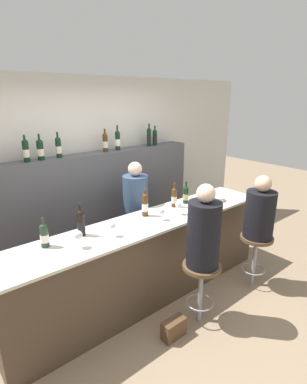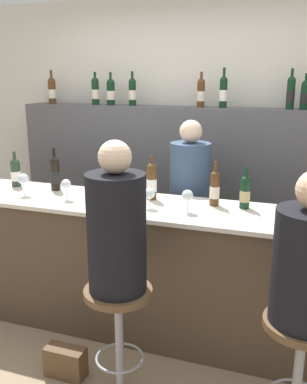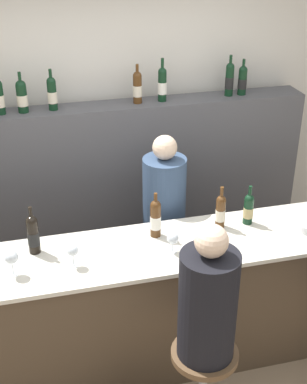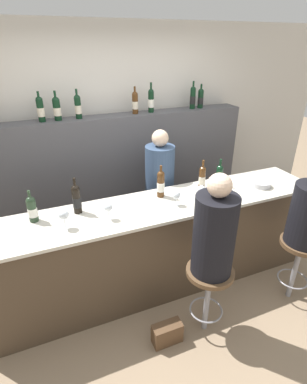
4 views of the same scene
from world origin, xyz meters
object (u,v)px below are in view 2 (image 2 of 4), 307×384
Objects in this scene: wine_bottle_backbar_0 at (52,90)px; wine_glass_2 at (149,194)px; wine_glass_3 at (187,196)px; handbag at (66,362)px; wine_bottle_counter_4 at (245,192)px; wine_bottle_backbar_3 at (132,92)px; wine_glass_1 at (66,185)px; wine_bottle_counter_3 at (215,188)px; wine_bottle_backbar_6 at (291,92)px; wine_bottle_backbar_2 at (111,92)px; wine_bottle_backbar_7 at (305,95)px; guest_seated_left at (117,228)px; wine_bottle_backbar_1 at (95,91)px; wine_bottle_backbar_4 at (201,93)px; wine_glass_0 at (23,179)px; metal_bowl at (306,220)px; bartender at (189,220)px; wine_bottle_backbar_5 at (223,92)px; wine_bottle_counter_1 at (55,173)px; wine_bottle_counter_0 at (16,172)px; bar_stool_left at (119,311)px; wine_bottle_counter_2 at (152,181)px; bar_stool_right at (301,346)px.

wine_bottle_backbar_0 is 2.31× the size of wine_glass_2.
wine_glass_3 reaches higher than handbag.
wine_bottle_counter_4 is at bearing 40.43° from handbag.
wine_glass_1 is (-0.03, -1.24, -0.63)m from wine_bottle_backbar_3.
wine_bottle_backbar_6 is (0.42, 1.02, 0.62)m from wine_bottle_counter_3.
wine_bottle_backbar_2 reaches higher than wine_bottle_backbar_7.
guest_seated_left is (0.03, -0.61, -0.03)m from wine_glass_2.
wine_bottle_backbar_3 reaches higher than wine_bottle_backbar_2.
wine_bottle_backbar_3 is at bearing 88.58° from wine_glass_1.
wine_bottle_backbar_2 is (0.17, 0.00, -0.01)m from wine_bottle_backbar_1.
wine_bottle_backbar_6 reaches higher than wine_bottle_counter_4.
wine_bottle_backbar_0 is 1.07× the size of wine_bottle_backbar_4.
wine_glass_3 is (1.28, 0.00, -0.01)m from wine_glass_0.
wine_bottle_backbar_3 is at bearing 0.00° from wine_bottle_backbar_2.
metal_bowl is 0.13× the size of bartender.
wine_glass_3 is 0.80× the size of metal_bowl.
wine_glass_3 is (1.77, -1.24, -0.63)m from wine_bottle_backbar_0.
wine_bottle_counter_3 is at bearing 47.41° from handbag.
wine_bottle_backbar_7 is at bearing 0.00° from wine_bottle_backbar_5.
wine_bottle_backbar_4 is 1.40m from wine_glass_3.
wine_bottle_counter_3 is at bearing 11.69° from wine_glass_1.
wine_glass_0 reaches higher than wine_glass_3.
bartender is at bearing 69.42° from handbag.
wine_bottle_counter_4 is 1.32m from wine_bottle_backbar_4.
wine_glass_0 is at bearing -147.68° from wine_bottle_backbar_7.
wine_bottle_backbar_4 reaches higher than metal_bowl.
wine_bottle_backbar_2 is 1.10m from wine_bottle_backbar_5.
wine_glass_3 is at bearing -54.47° from wine_bottle_backbar_3.
wine_bottle_backbar_2 is 2.00× the size of wine_glass_3.
wine_bottle_counter_1 is 1.01× the size of wine_bottle_backbar_0.
wine_bottle_backbar_3 is (-1.02, 1.02, 0.61)m from wine_bottle_counter_3.
wine_bottle_counter_4 is 1.28m from wine_glass_1.
wine_bottle_backbar_7 is at bearing 25.00° from wine_bottle_counter_0.
wine_bottle_backbar_2 is (0.03, 1.02, 0.60)m from wine_bottle_counter_1.
wine_bottle_backbar_0 is at bearing 129.55° from bar_stool_left.
wine_glass_3 is at bearing -118.56° from wine_bottle_backbar_7.
guest_seated_left is (-0.99, -0.62, 0.04)m from metal_bowl.
bar_stool_left is (0.64, -1.85, -1.19)m from wine_bottle_backbar_3.
wine_bottle_backbar_1 is at bearing 97.56° from wine_bottle_counter_1.
wine_bottle_counter_1 is at bearing 0.00° from wine_bottle_counter_0.
wine_bottle_counter_2 is 0.40m from wine_glass_3.
wine_glass_1 is at bearing -119.43° from wine_bottle_backbar_4.
metal_bowl is (1.66, 0.02, -0.09)m from wine_glass_1.
wine_glass_1 reaches higher than metal_bowl.
handbag is (-1.39, 0.00, -0.44)m from bar_stool_right.
wine_bottle_counter_0 is 1.48× the size of metal_bowl.
wine_bottle_backbar_1 is at bearing 144.19° from wine_bottle_counter_3.
wine_bottle_backbar_1 is 2.47m from metal_bowl.
bar_stool_left is (1.27, -0.83, -0.57)m from wine_bottle_counter_0.
wine_bottle_counter_4 is 2.02m from wine_bottle_backbar_1.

